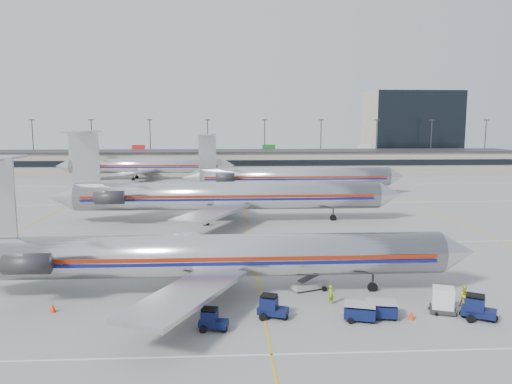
{
  "coord_description": "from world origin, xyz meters",
  "views": [
    {
      "loc": [
        -2.51,
        -46.55,
        13.91
      ],
      "look_at": [
        1.26,
        21.92,
        4.5
      ],
      "focal_mm": 35.0,
      "sensor_mm": 36.0,
      "label": 1
    }
  ],
  "objects": [
    {
      "name": "tug_center",
      "position": [
        0.48,
        -12.25,
        0.8
      ],
      "size": [
        2.39,
        1.76,
        1.75
      ],
      "rotation": [
        0.0,
        0.0,
        -0.36
      ],
      "color": "#0A123A",
      "rests_on": "ground"
    },
    {
      "name": "cart_outer",
      "position": [
        6.74,
        -13.02,
        0.65
      ],
      "size": [
        2.49,
        2.02,
        1.23
      ],
      "rotation": [
        0.0,
        0.0,
        -0.28
      ],
      "color": "#0A123A",
      "rests_on": "ground"
    },
    {
      "name": "cart_inner",
      "position": [
        8.39,
        -12.69,
        0.65
      ],
      "size": [
        2.38,
        1.82,
        1.23
      ],
      "rotation": [
        0.0,
        0.0,
        -0.17
      ],
      "color": "#0A123A",
      "rests_on": "ground"
    },
    {
      "name": "jet_second_row",
      "position": [
        -3.51,
        23.7,
        3.81
      ],
      "size": [
        50.18,
        29.55,
        13.14
      ],
      "color": "silver",
      "rests_on": "ground"
    },
    {
      "name": "jet_foreground",
      "position": [
        -4.52,
        -6.93,
        3.31
      ],
      "size": [
        43.63,
        25.69,
        11.42
      ],
      "color": "silver",
      "rests_on": "ground"
    },
    {
      "name": "light_mast_row",
      "position": [
        0.0,
        112.0,
        8.58
      ],
      "size": [
        163.6,
        0.4,
        15.28
      ],
      "color": "#38383D",
      "rests_on": "ground"
    },
    {
      "name": "ramp_worker_far",
      "position": [
        15.52,
        -10.72,
        0.8
      ],
      "size": [
        0.87,
        0.74,
        1.59
      ],
      "primitive_type": "imported",
      "rotation": [
        0.0,
        0.0,
        -0.19
      ],
      "color": "#BBDC14",
      "rests_on": "ground"
    },
    {
      "name": "ramp_worker_near",
      "position": [
        5.34,
        -9.77,
        0.76
      ],
      "size": [
        0.65,
        0.54,
        1.52
      ],
      "primitive_type": "imported",
      "rotation": [
        0.0,
        0.0,
        0.36
      ],
      "color": "#76C012",
      "rests_on": "ground"
    },
    {
      "name": "belt_loader",
      "position": [
        4.35,
        -6.29,
        0.53
      ],
      "size": [
        3.82,
        2.21,
        1.96
      ],
      "rotation": [
        0.0,
        0.0,
        0.38
      ],
      "color": "gray",
      "rests_on": "ground"
    },
    {
      "name": "terminal",
      "position": [
        0.0,
        97.97,
        3.16
      ],
      "size": [
        162.0,
        17.0,
        6.25
      ],
      "color": "gray",
      "rests_on": "ground"
    },
    {
      "name": "cone_left",
      "position": [
        -15.65,
        -10.24,
        0.33
      ],
      "size": [
        0.55,
        0.55,
        0.66
      ],
      "primitive_type": "cone",
      "rotation": [
        0.0,
        0.0,
        -0.15
      ],
      "color": "#F63108",
      "rests_on": "ground"
    },
    {
      "name": "jet_back_row",
      "position": [
        -23.98,
        79.2,
        3.52
      ],
      "size": [
        44.32,
        27.26,
        12.12
      ],
      "color": "silver",
      "rests_on": "ground"
    },
    {
      "name": "uld_container",
      "position": [
        13.27,
        -11.92,
        0.96
      ],
      "size": [
        2.23,
        2.05,
        1.91
      ],
      "rotation": [
        0.0,
        0.0,
        -0.37
      ],
      "color": "#2D2D30",
      "rests_on": "ground"
    },
    {
      "name": "distant_building",
      "position": [
        62.0,
        128.0,
        12.5
      ],
      "size": [
        30.0,
        20.0,
        25.0
      ],
      "primitive_type": "cube",
      "color": "tan",
      "rests_on": "ground"
    },
    {
      "name": "tug_right",
      "position": [
        15.11,
        -13.41,
        0.85
      ],
      "size": [
        2.56,
        2.18,
        1.87
      ],
      "rotation": [
        0.0,
        0.0,
        -0.55
      ],
      "color": "#0A123A",
      "rests_on": "ground"
    },
    {
      "name": "jet_third_row",
      "position": [
        9.69,
        50.8,
        3.51
      ],
      "size": [
        44.23,
        27.21,
        12.1
      ],
      "color": "silver",
      "rests_on": "ground"
    },
    {
      "name": "apron_markings",
      "position": [
        0.0,
        10.0,
        0.01
      ],
      "size": [
        160.0,
        0.15,
        0.02
      ],
      "primitive_type": "cube",
      "color": "silver",
      "rests_on": "ground"
    },
    {
      "name": "tug_left",
      "position": [
        -3.73,
        -14.18,
        0.72
      ],
      "size": [
        2.1,
        1.38,
        1.57
      ],
      "rotation": [
        0.0,
        0.0,
        -0.23
      ],
      "color": "#0A123A",
      "rests_on": "ground"
    },
    {
      "name": "ground",
      "position": [
        0.0,
        0.0,
        0.0
      ],
      "size": [
        260.0,
        260.0,
        0.0
      ],
      "primitive_type": "plane",
      "color": "gray",
      "rests_on": "ground"
    },
    {
      "name": "cone_right",
      "position": [
        10.49,
        -13.08,
        0.33
      ],
      "size": [
        0.57,
        0.57,
        0.67
      ],
      "primitive_type": "cone",
      "rotation": [
        0.0,
        0.0,
        -0.18
      ],
      "color": "#F63108",
      "rests_on": "ground"
    }
  ]
}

